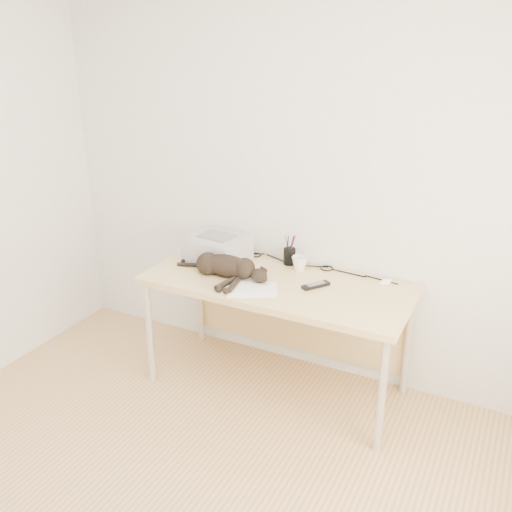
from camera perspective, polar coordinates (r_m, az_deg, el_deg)
The scene contains 11 objects.
wall_back at distance 3.55m, azimuth 4.74°, elevation 7.90°, with size 3.50×3.50×0.00m, color white.
desk at distance 3.55m, azimuth 2.70°, elevation -3.99°, with size 1.60×0.70×0.74m.
printer at distance 3.70m, azimuth -3.91°, elevation 0.78°, with size 0.39×0.35×0.17m.
papers at distance 3.31m, azimuth -0.54°, elevation -3.28°, with size 0.37×0.31×0.01m.
cat at distance 3.46m, azimuth -3.18°, elevation -1.09°, with size 0.64×0.29×0.14m.
mug at distance 3.56m, azimuth 4.37°, elevation -0.75°, with size 0.10×0.10×0.09m, color white.
pen_cup at distance 3.65m, azimuth 3.37°, elevation 0.00°, with size 0.08×0.08×0.20m.
remote_grey at distance 3.64m, azimuth -1.37°, elevation -0.78°, with size 0.05×0.19×0.02m, color slate.
remote_black at distance 3.36m, azimuth 6.00°, elevation -2.94°, with size 0.05×0.17×0.02m, color black.
mouse at distance 3.48m, azimuth 12.84°, elevation -2.36°, with size 0.06×0.10×0.03m, color white.
cable_tangle at distance 3.68m, azimuth 4.17°, elevation -0.68°, with size 1.36×0.09×0.01m, color black, non-canonical shape.
Camera 1 is at (1.29, -1.44, 2.15)m, focal length 40.00 mm.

